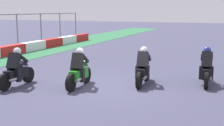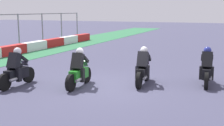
# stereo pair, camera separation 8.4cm
# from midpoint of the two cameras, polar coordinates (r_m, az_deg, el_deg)

# --- Properties ---
(ground_plane) EXTENTS (120.00, 120.00, 0.00)m
(ground_plane) POSITION_cam_midpoint_polar(r_m,az_deg,el_deg) (11.53, 0.09, -4.42)
(ground_plane) COLOR #3F3F57
(rider_lane_a) EXTENTS (2.04, 0.57, 1.51)m
(rider_lane_a) POSITION_cam_midpoint_polar(r_m,az_deg,el_deg) (12.12, 18.10, -1.18)
(rider_lane_a) COLOR black
(rider_lane_a) RESTS_ON ground_plane
(rider_lane_b) EXTENTS (2.04, 0.55, 1.51)m
(rider_lane_b) POSITION_cam_midpoint_polar(r_m,az_deg,el_deg) (11.64, 6.29, -1.19)
(rider_lane_b) COLOR black
(rider_lane_b) RESTS_ON ground_plane
(rider_lane_c) EXTENTS (2.04, 0.55, 1.51)m
(rider_lane_c) POSITION_cam_midpoint_polar(r_m,az_deg,el_deg) (11.28, -6.25, -1.56)
(rider_lane_c) COLOR black
(rider_lane_c) RESTS_ON ground_plane
(rider_lane_d) EXTENTS (2.04, 0.54, 1.51)m
(rider_lane_d) POSITION_cam_midpoint_polar(r_m,az_deg,el_deg) (11.86, -17.90, -1.42)
(rider_lane_d) COLOR black
(rider_lane_d) RESTS_ON ground_plane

